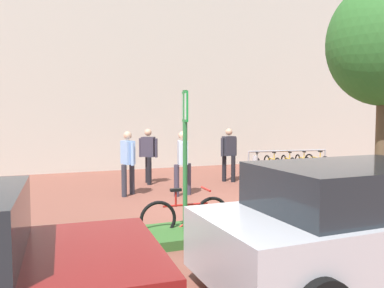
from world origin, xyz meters
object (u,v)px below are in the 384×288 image
Objects in this scene: person_shirt_blue at (128,159)px; person_suited_dark at (229,151)px; bike_rack_cluster at (287,163)px; bollard_steel at (255,170)px; parking_sign_post at (185,143)px; car_silver_sedan at (362,224)px; person_casual_tan at (183,159)px; person_suited_navy at (148,152)px; bike_at_sign at (186,216)px.

person_shirt_blue is 1.00× the size of person_suited_dark.
bike_rack_cluster is 3.30m from bollard_steel.
bike_rack_cluster is at bearing 43.84° from parking_sign_post.
parking_sign_post reaches higher than bollard_steel.
car_silver_sedan is (-1.90, -7.53, -0.23)m from person_suited_dark.
person_casual_tan is 6.00m from car_silver_sedan.
person_shirt_blue is at bearing 91.73° from parking_sign_post.
person_casual_tan is (-2.64, -0.71, 0.53)m from bollard_steel.
car_silver_sedan is at bearing -119.76° from bike_rack_cluster.
bollard_steel is 2.78m from person_casual_tan.
person_suited_navy is at bearing 99.64° from person_casual_tan.
bike_at_sign is 0.39× the size of car_silver_sedan.
car_silver_sedan reaches higher than bike_rack_cluster.
person_suited_navy is at bearing 94.30° from car_silver_sedan.
parking_sign_post is 2.86× the size of bollard_steel.
car_silver_sedan is (-4.99, -8.73, 0.41)m from bike_rack_cluster.
parking_sign_post is at bearing -109.45° from person_casual_tan.
person_suited_navy is 0.40× the size of car_silver_sedan.
bike_at_sign is at bearing -124.31° from person_suited_dark.
car_silver_sedan is at bearing -85.70° from person_suited_navy.
bike_rack_cluster is 10.06m from car_silver_sedan.
person_casual_tan is at bearing 70.55° from parking_sign_post.
bike_at_sign is (0.08, 0.19, -1.33)m from parking_sign_post.
parking_sign_post is at bearing -136.16° from bike_rack_cluster.
bike_rack_cluster is 5.67m from person_suited_navy.
bollard_steel is 4.03m from person_shirt_blue.
person_suited_navy is (0.79, 5.42, 0.63)m from bike_at_sign.
bollard_steel is at bearing 46.58° from bike_at_sign.
bike_at_sign is 0.98× the size of person_suited_dark.
bollard_steel is 1.10m from person_suited_dark.
bollard_steel is at bearing 2.29° from person_shirt_blue.
person_suited_dark is at bearing 55.69° from bike_at_sign.
parking_sign_post is 3.06m from car_silver_sedan.
parking_sign_post is 9.06m from bike_rack_cluster.
bike_at_sign is 1.87× the size of bollard_steel.
parking_sign_post is 1.34m from bike_at_sign.
bike_at_sign is 5.51m from person_suited_navy.
car_silver_sedan is (1.40, -2.70, 0.41)m from bike_at_sign.
person_shirt_blue is at bearing 93.02° from bike_at_sign.
person_shirt_blue is (-0.12, 4.02, -0.69)m from parking_sign_post.
bike_at_sign is at bearing 117.30° from car_silver_sedan.
person_suited_navy reaches higher than bike_rack_cluster.
person_suited_dark is (3.50, 0.99, 0.00)m from person_shirt_blue.
car_silver_sedan is (-2.39, -6.70, 0.31)m from bollard_steel.
person_suited_dark is at bearing -158.84° from bike_rack_cluster.
car_silver_sedan is at bearing -59.62° from parking_sign_post.
bike_rack_cluster is at bearing 18.34° from person_shirt_blue.
bollard_steel is at bearing -25.32° from person_suited_navy.
bollard_steel is (3.87, 4.18, -1.23)m from parking_sign_post.
parking_sign_post is 1.50× the size of person_casual_tan.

